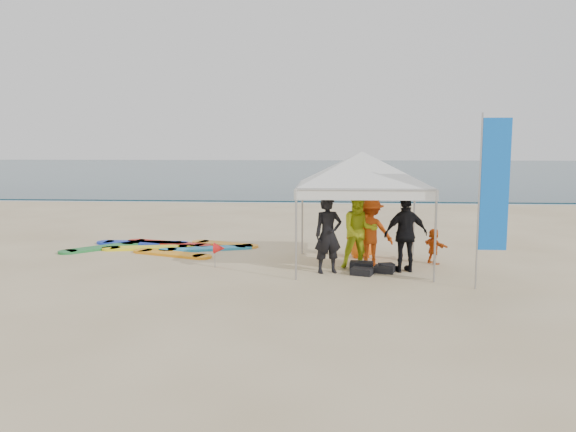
{
  "coord_description": "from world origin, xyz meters",
  "views": [
    {
      "loc": [
        1.57,
        -12.36,
        3.09
      ],
      "look_at": [
        0.52,
        2.6,
        1.2
      ],
      "focal_mm": 35.0,
      "sensor_mm": 36.0,
      "label": 1
    }
  ],
  "objects_px": {
    "person_black_a": "(328,235)",
    "canopy_tent": "(362,152)",
    "surfboard_spread": "(165,247)",
    "person_orange_a": "(371,232)",
    "person_black_b": "(406,234)",
    "person_seated": "(434,246)",
    "person_orange_b": "(362,228)",
    "feather_flag": "(493,187)",
    "person_yellow": "(359,231)",
    "marker_pennant": "(219,248)"
  },
  "relations": [
    {
      "from": "person_yellow",
      "to": "feather_flag",
      "type": "xyz_separation_m",
      "value": [
        2.7,
        -1.86,
        1.26
      ]
    },
    {
      "from": "person_orange_a",
      "to": "feather_flag",
      "type": "xyz_separation_m",
      "value": [
        2.38,
        -2.27,
        1.34
      ]
    },
    {
      "from": "canopy_tent",
      "to": "surfboard_spread",
      "type": "bearing_deg",
      "value": 159.25
    },
    {
      "from": "person_seated",
      "to": "person_yellow",
      "type": "bearing_deg",
      "value": 82.25
    },
    {
      "from": "canopy_tent",
      "to": "marker_pennant",
      "type": "height_order",
      "value": "canopy_tent"
    },
    {
      "from": "person_orange_a",
      "to": "person_black_b",
      "type": "relative_size",
      "value": 0.95
    },
    {
      "from": "canopy_tent",
      "to": "marker_pennant",
      "type": "distance_m",
      "value": 4.36
    },
    {
      "from": "person_yellow",
      "to": "person_orange_b",
      "type": "relative_size",
      "value": 1.18
    },
    {
      "from": "person_orange_b",
      "to": "marker_pennant",
      "type": "relative_size",
      "value": 2.57
    },
    {
      "from": "canopy_tent",
      "to": "surfboard_spread",
      "type": "height_order",
      "value": "canopy_tent"
    },
    {
      "from": "feather_flag",
      "to": "person_orange_a",
      "type": "bearing_deg",
      "value": 136.34
    },
    {
      "from": "person_black_b",
      "to": "surfboard_spread",
      "type": "xyz_separation_m",
      "value": [
        -6.82,
        2.75,
        -0.9
      ]
    },
    {
      "from": "person_orange_a",
      "to": "canopy_tent",
      "type": "distance_m",
      "value": 2.06
    },
    {
      "from": "person_yellow",
      "to": "surfboard_spread",
      "type": "height_order",
      "value": "person_yellow"
    },
    {
      "from": "person_seated",
      "to": "marker_pennant",
      "type": "bearing_deg",
      "value": 70.93
    },
    {
      "from": "person_orange_a",
      "to": "person_black_b",
      "type": "distance_m",
      "value": 1.06
    },
    {
      "from": "person_black_b",
      "to": "canopy_tent",
      "type": "bearing_deg",
      "value": -42.29
    },
    {
      "from": "person_orange_b",
      "to": "person_seated",
      "type": "height_order",
      "value": "person_orange_b"
    },
    {
      "from": "person_black_b",
      "to": "marker_pennant",
      "type": "relative_size",
      "value": 2.93
    },
    {
      "from": "person_black_a",
      "to": "canopy_tent",
      "type": "distance_m",
      "value": 2.31
    },
    {
      "from": "person_yellow",
      "to": "person_seated",
      "type": "bearing_deg",
      "value": 10.93
    },
    {
      "from": "person_orange_a",
      "to": "marker_pennant",
      "type": "height_order",
      "value": "person_orange_a"
    },
    {
      "from": "person_black_a",
      "to": "canopy_tent",
      "type": "relative_size",
      "value": 0.42
    },
    {
      "from": "person_seated",
      "to": "feather_flag",
      "type": "height_order",
      "value": "feather_flag"
    },
    {
      "from": "marker_pennant",
      "to": "person_black_b",
      "type": "bearing_deg",
      "value": -1.81
    },
    {
      "from": "person_yellow",
      "to": "person_orange_a",
      "type": "bearing_deg",
      "value": 43.27
    },
    {
      "from": "person_black_a",
      "to": "person_orange_b",
      "type": "bearing_deg",
      "value": 45.77
    },
    {
      "from": "person_yellow",
      "to": "person_orange_a",
      "type": "xyz_separation_m",
      "value": [
        0.31,
        0.41,
        -0.08
      ]
    },
    {
      "from": "person_black_b",
      "to": "feather_flag",
      "type": "bearing_deg",
      "value": 120.92
    },
    {
      "from": "person_orange_b",
      "to": "feather_flag",
      "type": "height_order",
      "value": "feather_flag"
    },
    {
      "from": "person_yellow",
      "to": "marker_pennant",
      "type": "height_order",
      "value": "person_yellow"
    },
    {
      "from": "person_yellow",
      "to": "marker_pennant",
      "type": "relative_size",
      "value": 3.02
    },
    {
      "from": "person_black_b",
      "to": "person_orange_a",
      "type": "bearing_deg",
      "value": -54.83
    },
    {
      "from": "person_yellow",
      "to": "person_orange_a",
      "type": "height_order",
      "value": "person_yellow"
    },
    {
      "from": "person_black_a",
      "to": "feather_flag",
      "type": "bearing_deg",
      "value": -39.74
    },
    {
      "from": "canopy_tent",
      "to": "person_orange_a",
      "type": "bearing_deg",
      "value": 25.98
    },
    {
      "from": "person_seated",
      "to": "canopy_tent",
      "type": "distance_m",
      "value": 3.16
    },
    {
      "from": "person_seated",
      "to": "person_black_a",
      "type": "bearing_deg",
      "value": 86.47
    },
    {
      "from": "person_seated",
      "to": "surfboard_spread",
      "type": "height_order",
      "value": "person_seated"
    },
    {
      "from": "person_black_a",
      "to": "surfboard_spread",
      "type": "bearing_deg",
      "value": 129.97
    },
    {
      "from": "person_seated",
      "to": "person_orange_b",
      "type": "bearing_deg",
      "value": 41.99
    },
    {
      "from": "person_seated",
      "to": "feather_flag",
      "type": "relative_size",
      "value": 0.25
    },
    {
      "from": "feather_flag",
      "to": "marker_pennant",
      "type": "distance_m",
      "value": 6.69
    },
    {
      "from": "person_orange_a",
      "to": "person_black_b",
      "type": "bearing_deg",
      "value": 149.33
    },
    {
      "from": "person_black_b",
      "to": "person_yellow",
      "type": "bearing_deg",
      "value": -28.16
    },
    {
      "from": "person_yellow",
      "to": "surfboard_spread",
      "type": "bearing_deg",
      "value": 147.27
    },
    {
      "from": "person_seated",
      "to": "marker_pennant",
      "type": "height_order",
      "value": "person_seated"
    },
    {
      "from": "person_seated",
      "to": "marker_pennant",
      "type": "xyz_separation_m",
      "value": [
        -5.52,
        -0.87,
        0.03
      ]
    },
    {
      "from": "canopy_tent",
      "to": "person_orange_b",
      "type": "bearing_deg",
      "value": 85.75
    },
    {
      "from": "person_black_a",
      "to": "person_orange_a",
      "type": "bearing_deg",
      "value": 21.88
    }
  ]
}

